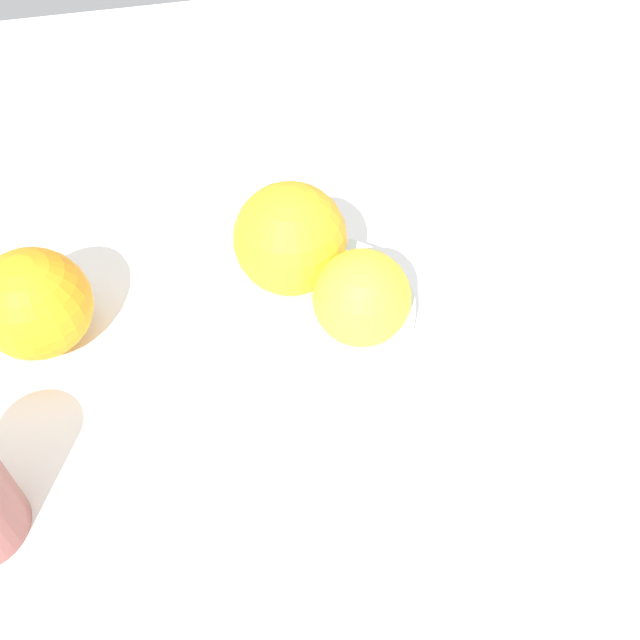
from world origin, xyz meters
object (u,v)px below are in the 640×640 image
fruit_bowl (320,325)px  orange_in_bowl_1 (362,298)px  orange_in_bowl_0 (290,239)px  orange_loose_0 (34,304)px

fruit_bowl → orange_in_bowl_1: size_ratio=2.09×
orange_in_bowl_0 → orange_in_bowl_1: size_ratio=1.22×
orange_in_bowl_1 → orange_loose_0: 24.14cm
fruit_bowl → orange_loose_0: (20.25, -4.96, 1.80)cm
orange_in_bowl_1 → orange_in_bowl_0: bearing=-57.0°
fruit_bowl → orange_in_bowl_0: 7.33cm
orange_in_bowl_0 → orange_in_bowl_1: orange_in_bowl_0 is taller
orange_in_bowl_0 → fruit_bowl: bearing=118.7°
fruit_bowl → orange_in_bowl_1: orange_in_bowl_1 is taller
orange_in_bowl_0 → orange_in_bowl_1: 6.84cm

